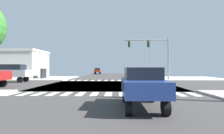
% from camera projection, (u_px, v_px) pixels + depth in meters
% --- Properties ---
extents(ground, '(90.00, 90.00, 0.05)m').
position_uv_depth(ground, '(109.00, 85.00, 20.50)').
color(ground, '#3E3B39').
extents(sidewalk_corner_ne, '(12.00, 12.00, 0.14)m').
position_uv_depth(sidewalk_corner_ne, '(186.00, 78.00, 32.20)').
color(sidewalk_corner_ne, '#B2ADA3').
rests_on(sidewalk_corner_ne, ground).
extents(sidewalk_corner_nw, '(12.00, 12.00, 0.14)m').
position_uv_depth(sidewalk_corner_nw, '(38.00, 78.00, 32.80)').
color(sidewalk_corner_nw, '#B9B1A0').
rests_on(sidewalk_corner_nw, ground).
extents(crosswalk_near, '(13.50, 2.00, 0.01)m').
position_uv_depth(crosswalk_near, '(102.00, 94.00, 13.21)').
color(crosswalk_near, white).
rests_on(crosswalk_near, ground).
extents(crosswalk_far, '(13.50, 2.00, 0.01)m').
position_uv_depth(crosswalk_far, '(109.00, 80.00, 27.80)').
color(crosswalk_far, white).
rests_on(crosswalk_far, ground).
extents(traffic_signal_mast, '(6.82, 0.55, 6.47)m').
position_uv_depth(traffic_signal_mast, '(151.00, 49.00, 27.97)').
color(traffic_signal_mast, gray).
rests_on(traffic_signal_mast, ground).
extents(street_lamp, '(1.78, 0.32, 7.91)m').
position_uv_depth(street_lamp, '(149.00, 55.00, 40.33)').
color(street_lamp, gray).
rests_on(street_lamp, ground).
extents(bank_building, '(12.15, 7.99, 5.12)m').
position_uv_depth(bank_building, '(14.00, 64.00, 34.45)').
color(bank_building, beige).
rests_on(bank_building, ground).
extents(sedan_nearside_1, '(1.80, 4.30, 1.88)m').
position_uv_depth(sedan_nearside_1, '(98.00, 70.00, 57.44)').
color(sedan_nearside_1, black).
rests_on(sedan_nearside_1, ground).
extents(sedan_queued_2, '(1.80, 4.30, 1.88)m').
position_uv_depth(sedan_queued_2, '(142.00, 84.00, 8.67)').
color(sedan_queued_2, black).
rests_on(sedan_queued_2, ground).
extents(suv_middle_2, '(4.60, 1.96, 2.34)m').
position_uv_depth(suv_middle_2, '(11.00, 72.00, 24.31)').
color(suv_middle_2, black).
rests_on(suv_middle_2, ground).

